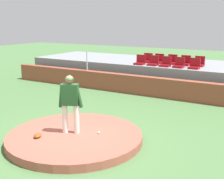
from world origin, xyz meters
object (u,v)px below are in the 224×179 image
Objects in this scene: pitcher at (70,99)px; baseball at (99,132)px; stadium_chair_0 at (140,61)px; stadium_chair_8 at (185,62)px; stadium_chair_5 at (148,60)px; stadium_chair_1 at (153,62)px; stadium_chair_6 at (159,60)px; stadium_chair_7 at (172,61)px; stadium_chair_2 at (166,63)px; stadium_chair_4 at (195,65)px; stadium_chair_3 at (179,64)px; fielding_glove at (38,136)px; stadium_chair_9 at (199,63)px.

baseball is at bearing -0.20° from pitcher.
stadium_chair_0 is 2.28m from stadium_chair_8.
baseball is at bearing 104.11° from stadium_chair_5.
stadium_chair_0 and stadium_chair_1 have the same top height.
stadium_chair_6 is 0.72m from stadium_chair_7.
stadium_chair_8 is (0.72, 0.88, 0.00)m from stadium_chair_2.
stadium_chair_4 is 2.92m from stadium_chair_5.
stadium_chair_6 is (-1.35, 7.94, 1.15)m from baseball.
stadium_chair_7 is (-0.68, 0.93, 0.00)m from stadium_chair_3.
stadium_chair_2 reaches higher than baseball.
fielding_glove is 8.55m from stadium_chair_4.
stadium_chair_4 is (2.13, 8.20, 1.13)m from fielding_glove.
stadium_chair_7 is (1.37, 0.03, 0.00)m from stadium_chair_5.
stadium_chair_2 and stadium_chair_4 have the same top height.
pitcher is 3.52× the size of stadium_chair_7.
pitcher reaches higher than baseball.
stadium_chair_5 is (-2.05, 0.89, 0.00)m from stadium_chair_3.
stadium_chair_1 and stadium_chair_8 have the same top height.
stadium_chair_1 reaches higher than fielding_glove.
fielding_glove is at bearing 75.41° from stadium_chair_4.
stadium_chair_3 is at bearing 88.07° from stadium_chair_8.
stadium_chair_2 is 1.14m from stadium_chair_6.
pitcher is 8.37m from stadium_chair_5.
stadium_chair_5 is 0.65m from stadium_chair_6.
stadium_chair_0 reaches higher than baseball.
stadium_chair_6 is at bearing 99.63° from baseball.
fielding_glove is 9.39m from stadium_chair_9.
stadium_chair_1 reaches higher than baseball.
stadium_chair_0 is at bearing 18.50° from stadium_chair_9.
stadium_chair_3 is at bearing 51.46° from stadium_chair_9.
fielding_glove is 0.60× the size of stadium_chair_2.
pitcher reaches higher than stadium_chair_5.
pitcher is at bearing 94.09° from stadium_chair_6.
fielding_glove is at bearing 76.82° from stadium_chair_9.
baseball is at bearing 89.37° from stadium_chair_8.
stadium_chair_8 is (1.43, 9.06, 1.13)m from fielding_glove.
stadium_chair_7 is 1.00× the size of stadium_chair_8.
stadium_chair_6 is (-2.14, 0.86, 0.00)m from stadium_chair_4.
stadium_chair_8 is at bearing 179.72° from stadium_chair_6.
stadium_chair_6 and stadium_chair_7 have the same top height.
fielding_glove reaches higher than baseball.
stadium_chair_0 is at bearing 89.26° from stadium_chair_5.
stadium_chair_4 is 1.00× the size of stadium_chair_9.
stadium_chair_5 is at bearing 73.47° from pitcher.
stadium_chair_6 is 1.00× the size of stadium_chair_8.
stadium_chair_8 is at bearing -32.43° from fielding_glove.
stadium_chair_4 is at bearing -178.82° from stadium_chair_0.
stadium_chair_0 is at bearing -18.81° from fielding_glove.
stadium_chair_2 is at bearing 95.12° from baseball.
fielding_glove is 9.24m from stadium_chair_8.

